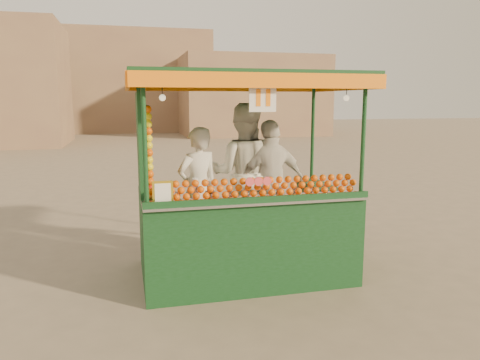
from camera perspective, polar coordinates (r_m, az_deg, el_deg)
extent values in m
plane|color=#716351|center=(6.05, -2.58, -11.58)|extent=(90.00, 90.00, 0.00)
cube|color=#907452|center=(30.61, 1.39, 10.37)|extent=(9.00, 6.00, 5.00)
cube|color=#907452|center=(35.56, -15.75, 11.54)|extent=(14.00, 7.00, 7.00)
cube|color=#0E3614|center=(6.03, 0.42, -10.14)|extent=(2.55, 1.57, 0.29)
cylinder|color=black|center=(5.88, -8.08, -10.48)|extent=(0.35, 0.10, 0.35)
cylinder|color=black|center=(6.28, 8.33, -9.12)|extent=(0.35, 0.10, 0.35)
cube|color=#0E3614|center=(5.28, 2.16, -6.92)|extent=(2.55, 0.29, 0.78)
cube|color=#0E3614|center=(5.80, -10.73, -5.55)|extent=(0.29, 1.27, 0.78)
cube|color=#0E3614|center=(6.32, 10.17, -4.24)|extent=(0.29, 1.27, 0.78)
cube|color=#B2B2B7|center=(5.20, 2.09, -2.53)|extent=(2.55, 0.45, 0.03)
cylinder|color=#0E3614|center=(4.78, -11.72, 4.32)|extent=(0.05, 0.05, 1.37)
cylinder|color=#0E3614|center=(5.45, 15.03, 4.85)|extent=(0.05, 0.05, 1.37)
cylinder|color=#0E3614|center=(6.24, -12.29, 5.54)|extent=(0.05, 0.05, 1.37)
cylinder|color=#0E3614|center=(6.77, 9.00, 5.97)|extent=(0.05, 0.05, 1.37)
cube|color=#0E3614|center=(5.67, 0.45, 12.69)|extent=(2.74, 1.76, 0.08)
cube|color=orange|center=(4.82, 3.12, 12.25)|extent=(2.74, 0.04, 0.16)
cube|color=orange|center=(6.53, -1.52, 11.62)|extent=(2.74, 0.04, 0.16)
cube|color=orange|center=(5.49, -13.85, 11.69)|extent=(0.04, 1.76, 0.16)
cube|color=orange|center=(6.16, 13.16, 11.48)|extent=(0.04, 1.76, 0.16)
cylinder|color=#E74650|center=(5.03, 2.30, -0.17)|extent=(0.10, 0.02, 0.10)
cube|color=gold|center=(4.86, -9.55, -1.71)|extent=(0.22, 0.02, 0.27)
cube|color=white|center=(4.89, 2.82, 10.15)|extent=(0.29, 0.01, 0.29)
sphere|color=#FFE5B2|center=(4.84, -9.60, 10.03)|extent=(0.07, 0.07, 0.07)
sphere|color=#FFE5B2|center=(5.40, 13.05, 9.88)|extent=(0.07, 0.07, 0.07)
imported|color=silver|center=(5.91, -5.22, -1.11)|extent=(0.68, 0.58, 1.59)
imported|color=white|center=(6.18, 0.43, 0.79)|extent=(1.10, 0.98, 1.88)
imported|color=silver|center=(6.12, 3.87, -0.33)|extent=(1.03, 0.57, 1.67)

